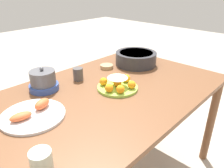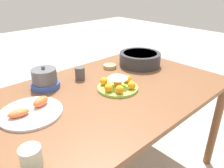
{
  "view_description": "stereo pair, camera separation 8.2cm",
  "coord_description": "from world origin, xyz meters",
  "px_view_note": "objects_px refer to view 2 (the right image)",
  "views": [
    {
      "loc": [
        -0.85,
        -0.85,
        1.38
      ],
      "look_at": [
        0.03,
        -0.01,
        0.81
      ],
      "focal_mm": 35.0,
      "sensor_mm": 36.0,
      "label": 1
    },
    {
      "loc": [
        -0.79,
        -0.91,
        1.38
      ],
      "look_at": [
        0.03,
        -0.01,
        0.81
      ],
      "focal_mm": 35.0,
      "sensor_mm": 36.0,
      "label": 2
    }
  ],
  "objects_px": {
    "dining_table": "(106,103)",
    "cup_near": "(31,157)",
    "serving_bowl": "(140,59)",
    "cup_far": "(80,73)",
    "cake_plate": "(118,85)",
    "seafood_platter": "(31,111)",
    "warming_pot": "(45,79)",
    "sauce_bowl": "(110,66)"
  },
  "relations": [
    {
      "from": "cup_far",
      "to": "sauce_bowl",
      "type": "bearing_deg",
      "value": 3.08
    },
    {
      "from": "sauce_bowl",
      "to": "seafood_platter",
      "type": "distance_m",
      "value": 0.76
    },
    {
      "from": "seafood_platter",
      "to": "cup_near",
      "type": "distance_m",
      "value": 0.37
    },
    {
      "from": "dining_table",
      "to": "cup_far",
      "type": "bearing_deg",
      "value": 93.09
    },
    {
      "from": "cup_far",
      "to": "cup_near",
      "type": "bearing_deg",
      "value": -138.04
    },
    {
      "from": "serving_bowl",
      "to": "warming_pot",
      "type": "bearing_deg",
      "value": 169.78
    },
    {
      "from": "serving_bowl",
      "to": "warming_pot",
      "type": "relative_size",
      "value": 1.8
    },
    {
      "from": "dining_table",
      "to": "cup_near",
      "type": "height_order",
      "value": "cup_near"
    },
    {
      "from": "serving_bowl",
      "to": "cup_far",
      "type": "height_order",
      "value": "serving_bowl"
    },
    {
      "from": "cup_far",
      "to": "dining_table",
      "type": "bearing_deg",
      "value": -86.91
    },
    {
      "from": "seafood_platter",
      "to": "warming_pot",
      "type": "distance_m",
      "value": 0.3
    },
    {
      "from": "dining_table",
      "to": "seafood_platter",
      "type": "height_order",
      "value": "seafood_platter"
    },
    {
      "from": "dining_table",
      "to": "serving_bowl",
      "type": "xyz_separation_m",
      "value": [
        0.5,
        0.16,
        0.14
      ]
    },
    {
      "from": "cake_plate",
      "to": "serving_bowl",
      "type": "distance_m",
      "value": 0.47
    },
    {
      "from": "seafood_platter",
      "to": "warming_pot",
      "type": "bearing_deg",
      "value": 48.68
    },
    {
      "from": "dining_table",
      "to": "cake_plate",
      "type": "xyz_separation_m",
      "value": [
        0.07,
        -0.03,
        0.12
      ]
    },
    {
      "from": "sauce_bowl",
      "to": "warming_pot",
      "type": "height_order",
      "value": "warming_pot"
    },
    {
      "from": "cup_far",
      "to": "seafood_platter",
      "type": "bearing_deg",
      "value": -156.86
    },
    {
      "from": "cake_plate",
      "to": "seafood_platter",
      "type": "xyz_separation_m",
      "value": [
        -0.52,
        0.1,
        -0.02
      ]
    },
    {
      "from": "serving_bowl",
      "to": "cup_far",
      "type": "distance_m",
      "value": 0.52
    },
    {
      "from": "sauce_bowl",
      "to": "warming_pot",
      "type": "relative_size",
      "value": 0.55
    },
    {
      "from": "cake_plate",
      "to": "serving_bowl",
      "type": "relative_size",
      "value": 0.79
    },
    {
      "from": "cake_plate",
      "to": "cup_near",
      "type": "height_order",
      "value": "cake_plate"
    },
    {
      "from": "seafood_platter",
      "to": "warming_pot",
      "type": "height_order",
      "value": "warming_pot"
    },
    {
      "from": "serving_bowl",
      "to": "cup_near",
      "type": "xyz_separation_m",
      "value": [
        -1.1,
        -0.43,
        -0.01
      ]
    },
    {
      "from": "serving_bowl",
      "to": "cup_near",
      "type": "height_order",
      "value": "serving_bowl"
    },
    {
      "from": "cup_far",
      "to": "warming_pot",
      "type": "relative_size",
      "value": 0.48
    },
    {
      "from": "dining_table",
      "to": "cup_near",
      "type": "distance_m",
      "value": 0.67
    },
    {
      "from": "serving_bowl",
      "to": "cup_far",
      "type": "xyz_separation_m",
      "value": [
        -0.51,
        0.1,
        -0.01
      ]
    },
    {
      "from": "dining_table",
      "to": "cup_far",
      "type": "relative_size",
      "value": 18.07
    },
    {
      "from": "cake_plate",
      "to": "cup_far",
      "type": "relative_size",
      "value": 2.96
    },
    {
      "from": "serving_bowl",
      "to": "warming_pot",
      "type": "height_order",
      "value": "warming_pot"
    },
    {
      "from": "warming_pot",
      "to": "cup_far",
      "type": "bearing_deg",
      "value": -9.01
    },
    {
      "from": "dining_table",
      "to": "sauce_bowl",
      "type": "distance_m",
      "value": 0.4
    },
    {
      "from": "cake_plate",
      "to": "cup_near",
      "type": "bearing_deg",
      "value": -160.24
    },
    {
      "from": "serving_bowl",
      "to": "seafood_platter",
      "type": "bearing_deg",
      "value": -174.62
    },
    {
      "from": "cup_near",
      "to": "seafood_platter",
      "type": "bearing_deg",
      "value": 66.38
    },
    {
      "from": "dining_table",
      "to": "seafood_platter",
      "type": "relative_size",
      "value": 4.9
    },
    {
      "from": "cup_far",
      "to": "serving_bowl",
      "type": "bearing_deg",
      "value": -10.79
    },
    {
      "from": "dining_table",
      "to": "warming_pot",
      "type": "distance_m",
      "value": 0.42
    },
    {
      "from": "serving_bowl",
      "to": "seafood_platter",
      "type": "xyz_separation_m",
      "value": [
        -0.95,
        -0.09,
        -0.04
      ]
    },
    {
      "from": "warming_pot",
      "to": "cake_plate",
      "type": "bearing_deg",
      "value": -45.21
    }
  ]
}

